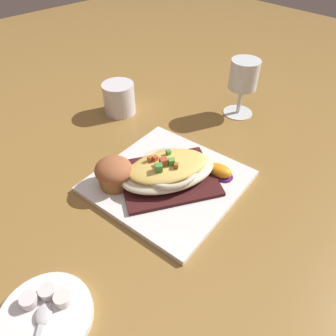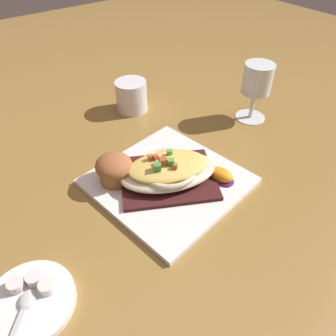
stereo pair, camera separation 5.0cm
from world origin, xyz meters
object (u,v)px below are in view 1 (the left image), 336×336
Objects in this scene: orange_garnish at (220,171)px; spoon at (42,320)px; stemmed_glass at (243,78)px; creamer_cup_2 at (29,300)px; creamer_cup_0 at (63,299)px; creamer_cup_1 at (48,292)px; coffee_mug at (120,100)px; gratin_dish at (168,169)px; square_plate at (168,181)px; muffin at (114,173)px; creamer_saucer at (46,317)px.

spoon is at bearing 93.23° from orange_garnish.
stemmed_glass reaches higher than creamer_cup_2.
stemmed_glass is at bearing -76.22° from creamer_cup_0.
creamer_cup_0 is at bearing -156.03° from creamer_cup_1.
orange_garnish is 2.57× the size of creamer_cup_0.
coffee_mug is 0.52m from creamer_cup_0.
spoon is (-0.08, 0.31, -0.02)m from gratin_dish.
coffee_mug is at bearing -18.81° from square_plate.
coffee_mug is 0.51m from creamer_cup_1.
muffin is at bearing 90.69° from stemmed_glass.
creamer_cup_2 is at bearing 129.33° from coffee_mug.
muffin reaches higher than creamer_cup_0.
gratin_dish is 2.06× the size of coffee_mug.
creamer_cup_0 and creamer_cup_1 have the same top height.
orange_garnish is at bearing -126.67° from square_plate.
orange_garnish is 0.76× the size of spoon.
orange_garnish is 0.43× the size of stemmed_glass.
creamer_saucer is at bearing 104.43° from square_plate.
coffee_mug is 0.54m from creamer_saucer.
orange_garnish is at bearing -87.30° from creamer_cup_0.
spoon is (-0.37, 0.41, -0.02)m from coffee_mug.
square_plate is at bearing 101.77° from stemmed_glass.
spoon is (-0.15, 0.63, -0.08)m from stemmed_glass.
creamer_saucer is 1.59× the size of spoon.
spoon is at bearing 139.76° from creamer_saucer.
stemmed_glass is (0.07, -0.32, 0.09)m from square_plate.
stemmed_glass is at bearing -78.23° from square_plate.
spoon is (-0.08, 0.31, 0.01)m from square_plate.
gratin_dish reaches higher than muffin.
gratin_dish is at bearing -80.86° from creamer_cup_2.
creamer_cup_2 is at bearing 99.14° from square_plate.
gratin_dish is 0.33m from stemmed_glass.
orange_garnish reaches higher than creamer_cup_1.
creamer_cup_1 is (-0.34, 0.38, -0.02)m from coffee_mug.
stemmed_glass is (0.07, -0.32, 0.06)m from gratin_dish.
creamer_cup_2 is at bearing 88.19° from orange_garnish.
creamer_saucer is at bearing 92.36° from orange_garnish.
orange_garnish is (-0.06, -0.08, 0.02)m from square_plate.
gratin_dish is 0.29m from creamer_cup_1.
orange_garnish reaches higher than spoon.
square_plate is 0.30m from coffee_mug.
creamer_saucer is 5.39× the size of creamer_cup_0.
creamer_cup_2 is (-0.12, 0.63, -0.08)m from stemmed_glass.
square_plate is at bearing -89.26° from gratin_dish.
creamer_cup_0 is (-0.15, 0.59, -0.08)m from stemmed_glass.
coffee_mug is at bearing -38.97° from muffin.
orange_garnish is 2.57× the size of creamer_cup_1.
stemmed_glass is at bearing -76.48° from spoon.
gratin_dish reaches higher than creamer_cup_2.
muffin is 0.21m from orange_garnish.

